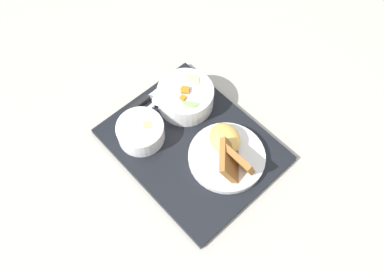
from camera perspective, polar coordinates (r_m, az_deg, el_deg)
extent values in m
plane|color=#ADA89E|center=(0.97, 0.00, -1.31)|extent=(4.00, 4.00, 0.00)
cube|color=black|center=(0.96, 0.00, -1.10)|extent=(0.40, 0.33, 0.01)
cylinder|color=white|center=(0.99, -0.92, 5.62)|extent=(0.14, 0.14, 0.05)
torus|color=white|center=(0.97, -0.94, 6.45)|extent=(0.14, 0.14, 0.01)
cylinder|color=#9EC67A|center=(0.97, -0.50, 6.02)|extent=(0.05, 0.05, 0.01)
cylinder|color=#9EC67A|center=(0.96, -0.12, 5.12)|extent=(0.05, 0.05, 0.02)
cylinder|color=#9EC67A|center=(0.96, -0.62, 4.69)|extent=(0.06, 0.06, 0.01)
cylinder|color=#9EC67A|center=(0.99, -0.29, 7.63)|extent=(0.07, 0.07, 0.02)
cube|color=orange|center=(0.97, -0.92, 6.50)|extent=(0.02, 0.02, 0.01)
cube|color=orange|center=(0.96, -1.31, 5.35)|extent=(0.01, 0.01, 0.02)
cube|color=orange|center=(0.97, -0.98, 6.51)|extent=(0.03, 0.03, 0.01)
cube|color=orange|center=(0.97, -1.21, 6.52)|extent=(0.01, 0.01, 0.01)
cylinder|color=white|center=(0.95, -7.21, 0.74)|extent=(0.11, 0.11, 0.05)
torus|color=white|center=(0.93, -7.35, 1.39)|extent=(0.11, 0.11, 0.01)
cylinder|color=#939E56|center=(0.95, -7.25, 0.92)|extent=(0.09, 0.09, 0.03)
cube|color=#B2C170|center=(0.93, -6.23, 1.50)|extent=(0.03, 0.03, 0.01)
cylinder|color=white|center=(0.93, 4.89, -2.82)|extent=(0.18, 0.18, 0.02)
ellipsoid|color=#EAB756|center=(0.92, 4.62, -0.18)|extent=(0.10, 0.10, 0.04)
cube|color=#93602D|center=(0.89, 5.39, -3.48)|extent=(0.09, 0.10, 0.08)
cube|color=#93602D|center=(0.90, 6.52, -3.20)|extent=(0.08, 0.05, 0.08)
cube|color=silver|center=(1.05, -3.58, 7.41)|extent=(0.02, 0.12, 0.00)
cube|color=black|center=(1.01, -7.65, 4.48)|extent=(0.02, 0.07, 0.01)
ellipsoid|color=silver|center=(1.02, -4.54, 5.26)|extent=(0.04, 0.04, 0.01)
cube|color=silver|center=(1.00, -7.43, 2.86)|extent=(0.01, 0.10, 0.01)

